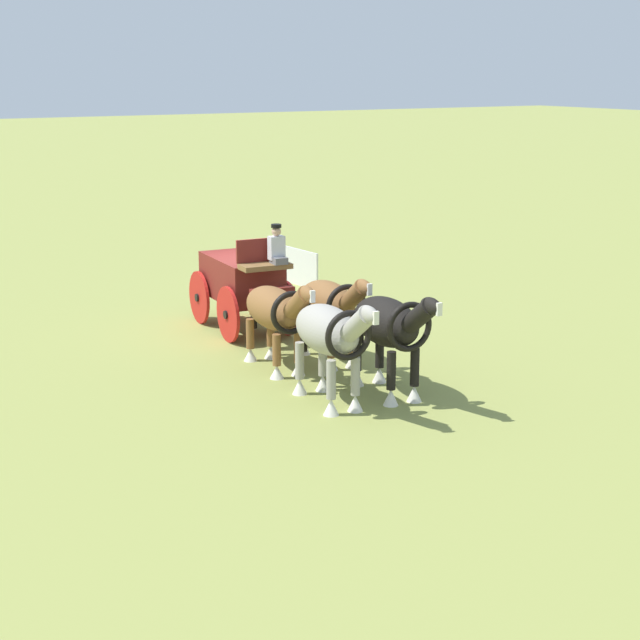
# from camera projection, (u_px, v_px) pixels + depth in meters

# --- Properties ---
(ground_plane) EXTENTS (220.00, 220.00, 0.00)m
(ground_plane) POSITION_uv_depth(u_px,v_px,m) (242.00, 329.00, 25.40)
(ground_plane) COLOR olive
(show_wagon) EXTENTS (5.61, 1.87, 2.83)m
(show_wagon) POSITION_uv_depth(u_px,v_px,m) (244.00, 282.00, 24.98)
(show_wagon) COLOR maroon
(show_wagon) RESTS_ON ground
(draft_horse_rear_near) EXTENTS (3.06, 1.08, 2.16)m
(draft_horse_rear_near) POSITION_uv_depth(u_px,v_px,m) (330.00, 305.00, 22.20)
(draft_horse_rear_near) COLOR brown
(draft_horse_rear_near) RESTS_ON ground
(draft_horse_rear_off) EXTENTS (3.16, 1.07, 2.15)m
(draft_horse_rear_off) POSITION_uv_depth(u_px,v_px,m) (276.00, 312.00, 21.65)
(draft_horse_rear_off) COLOR brown
(draft_horse_rear_off) RESTS_ON ground
(draft_horse_lead_near) EXTENTS (3.06, 1.12, 2.31)m
(draft_horse_lead_near) POSITION_uv_depth(u_px,v_px,m) (389.00, 326.00, 19.91)
(draft_horse_lead_near) COLOR black
(draft_horse_lead_near) RESTS_ON ground
(draft_horse_lead_off) EXTENTS (3.06, 1.09, 2.29)m
(draft_horse_lead_off) POSITION_uv_depth(u_px,v_px,m) (330.00, 334.00, 19.36)
(draft_horse_lead_off) COLOR #9E998E
(draft_horse_lead_off) RESTS_ON ground
(sponsor_banner) EXTENTS (3.19, 0.33, 1.10)m
(sponsor_banner) POSITION_uv_depth(u_px,v_px,m) (287.00, 264.00, 30.81)
(sponsor_banner) COLOR silver
(sponsor_banner) RESTS_ON ground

